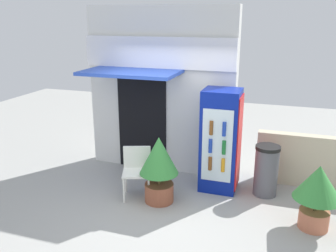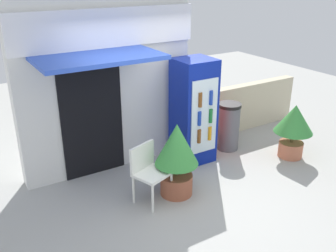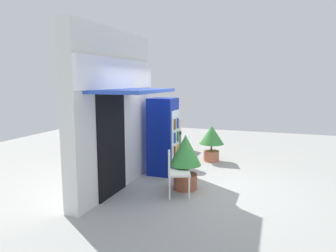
{
  "view_description": "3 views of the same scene",
  "coord_description": "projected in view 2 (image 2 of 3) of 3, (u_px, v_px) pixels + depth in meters",
  "views": [
    {
      "loc": [
        1.83,
        -4.87,
        3.0
      ],
      "look_at": [
        -0.02,
        0.71,
        1.2
      ],
      "focal_mm": 38.47,
      "sensor_mm": 36.0,
      "label": 1
    },
    {
      "loc": [
        -2.68,
        -3.83,
        3.14
      ],
      "look_at": [
        0.01,
        0.57,
        0.99
      ],
      "focal_mm": 40.04,
      "sensor_mm": 36.0,
      "label": 2
    },
    {
      "loc": [
        -5.97,
        -1.46,
        2.22
      ],
      "look_at": [
        0.42,
        0.79,
        1.23
      ],
      "focal_mm": 33.21,
      "sensor_mm": 36.0,
      "label": 3
    }
  ],
  "objects": [
    {
      "name": "storefront_building",
      "position": [
        106.0,
        73.0,
        5.92
      ],
      "size": [
        2.92,
        1.29,
        3.2
      ],
      "color": "silver",
      "rests_on": "ground"
    },
    {
      "name": "potted_plant_curbside",
      "position": [
        294.0,
        124.0,
        6.59
      ],
      "size": [
        0.68,
        0.68,
        0.99
      ],
      "color": "#BC6B4C",
      "rests_on": "ground"
    },
    {
      "name": "stone_boundary_wall",
      "position": [
        247.0,
        106.0,
        7.91
      ],
      "size": [
        2.43,
        0.21,
        0.97
      ],
      "primitive_type": "cube",
      "color": "beige",
      "rests_on": "ground"
    },
    {
      "name": "ground",
      "position": [
        187.0,
        201.0,
        5.51
      ],
      "size": [
        16.0,
        16.0,
        0.0
      ],
      "primitive_type": "plane",
      "color": "#A3A39E"
    },
    {
      "name": "trash_bin",
      "position": [
        228.0,
        126.0,
        6.97
      ],
      "size": [
        0.42,
        0.42,
        0.9
      ],
      "color": "#595960",
      "rests_on": "ground"
    },
    {
      "name": "plastic_chair",
      "position": [
        148.0,
        168.0,
        5.36
      ],
      "size": [
        0.58,
        0.55,
        0.86
      ],
      "color": "white",
      "rests_on": "ground"
    },
    {
      "name": "drink_cooler",
      "position": [
        194.0,
        111.0,
        6.4
      ],
      "size": [
        0.66,
        0.65,
        1.82
      ],
      "color": "navy",
      "rests_on": "ground"
    },
    {
      "name": "potted_plant_near_shop",
      "position": [
        177.0,
        153.0,
        5.44
      ],
      "size": [
        0.64,
        0.64,
        1.14
      ],
      "color": "#995138",
      "rests_on": "ground"
    }
  ]
}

